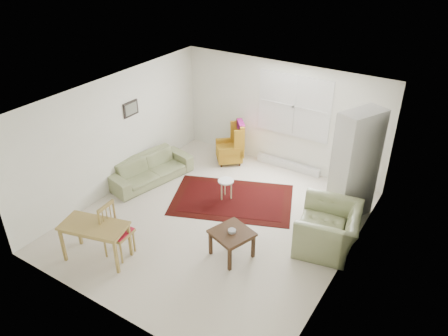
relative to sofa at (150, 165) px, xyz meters
The scene contains 10 objects.
room 2.31m from the sofa, ahead, with size 5.04×5.54×2.51m.
rug 2.04m from the sofa, ahead, with size 2.49×1.60×0.02m, color black, non-canonical shape.
sofa is the anchor object (origin of this frame).
armchair 4.20m from the sofa, ahead, with size 1.21×1.05×0.94m, color #828A5C.
wingback_chair 1.98m from the sofa, 57.75° to the left, with size 0.60×0.64×1.05m, color #B8821C, non-canonical shape.
coffee_table 3.13m from the sofa, 22.62° to the right, with size 0.63×0.63×0.52m, color #3C2412, non-canonical shape.
stool 1.86m from the sofa, ahead, with size 0.33×0.33×0.44m, color white, non-canonical shape.
cabinet 4.40m from the sofa, 14.86° to the left, with size 0.46×0.88×2.21m, color silver, non-canonical shape.
desk 2.68m from the sofa, 68.97° to the right, with size 1.12×0.56×0.71m, color #A48642, non-canonical shape.
desk_chair 2.54m from the sofa, 61.31° to the right, with size 0.43×0.43×0.99m, color #A48642, non-canonical shape.
Camera 1 is at (3.85, -5.77, 5.15)m, focal length 35.00 mm.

